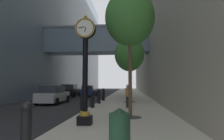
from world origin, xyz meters
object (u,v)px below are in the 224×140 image
at_px(car_black_near, 70,91).
at_px(car_silver_far, 53,95).
at_px(car_blue_mid, 89,91).
at_px(bollard_fifth, 99,96).
at_px(street_tree_mid_near, 129,54).
at_px(trash_bin, 120,129).
at_px(pedestrian_walking, 128,95).
at_px(street_clock, 85,64).
at_px(bollard_sixth, 103,94).
at_px(bollard_fourth, 93,98).
at_px(street_tree_near, 130,18).
at_px(bollard_third, 83,102).
at_px(bollard_nearest, 26,125).

bearing_deg(car_black_near, car_silver_far, -82.15).
bearing_deg(car_blue_mid, bollard_fifth, -75.23).
xyz_separation_m(bollard_fifth, car_silver_far, (-4.35, 1.08, 0.02)).
relative_size(bollard_fifth, street_tree_mid_near, 0.20).
xyz_separation_m(street_tree_mid_near, trash_bin, (-0.30, -14.07, -3.81)).
distance_m(street_tree_mid_near, car_silver_far, 7.87).
xyz_separation_m(trash_bin, pedestrian_walking, (0.17, 9.43, 0.30)).
xyz_separation_m(street_clock, bollard_fifth, (-0.72, 9.08, -1.84)).
xyz_separation_m(bollard_sixth, car_silver_far, (-4.35, -2.04, 0.02)).
xyz_separation_m(bollard_fourth, pedestrian_walking, (2.44, 0.21, 0.21)).
bearing_deg(car_silver_far, street_clock, -63.48).
bearing_deg(trash_bin, car_blue_mid, 102.63).
height_order(bollard_fifth, car_black_near, car_black_near).
bearing_deg(street_tree_near, bollard_sixth, 104.10).
relative_size(trash_bin, pedestrian_walking, 0.65).
height_order(bollard_fifth, trash_bin, bollard_fifth).
bearing_deg(street_tree_mid_near, bollard_fourth, -117.90).
bearing_deg(pedestrian_walking, bollard_third, -126.14).
distance_m(street_tree_near, car_black_near, 20.87).
height_order(street_clock, street_tree_mid_near, street_tree_mid_near).
distance_m(trash_bin, car_silver_far, 14.98).
xyz_separation_m(bollard_sixth, street_tree_mid_near, (2.57, -1.41, 3.72)).
height_order(street_tree_near, car_black_near, street_tree_near).
bearing_deg(bollard_third, pedestrian_walking, 53.86).
height_order(bollard_nearest, car_blue_mid, car_blue_mid).
bearing_deg(car_black_near, pedestrian_walking, -60.36).
relative_size(bollard_fifth, car_blue_mid, 0.29).
distance_m(street_clock, street_tree_near, 3.68).
height_order(bollard_third, bollard_sixth, same).
distance_m(bollard_fourth, car_blue_mid, 16.02).
relative_size(street_tree_mid_near, car_black_near, 1.29).
relative_size(street_clock, car_blue_mid, 1.07).
xyz_separation_m(street_clock, trash_bin, (1.55, -3.27, -1.93)).
bearing_deg(car_black_near, street_tree_mid_near, -49.60).
bearing_deg(bollard_fourth, car_blue_mid, 101.91).
bearing_deg(bollard_nearest, bollard_third, 90.00).
distance_m(street_clock, bollard_fifth, 9.29).
distance_m(street_clock, bollard_third, 3.45).
distance_m(bollard_fifth, trash_bin, 12.56).
xyz_separation_m(bollard_fifth, pedestrian_walking, (2.44, -2.92, 0.21)).
bearing_deg(trash_bin, street_clock, 115.36).
xyz_separation_m(bollard_nearest, bollard_fifth, (0.00, 12.51, 0.00)).
bearing_deg(street_tree_mid_near, car_silver_far, -174.73).
relative_size(street_tree_near, car_blue_mid, 1.52).
bearing_deg(bollard_sixth, car_black_near, 124.54).
height_order(bollard_third, bollard_fourth, same).
distance_m(bollard_fifth, street_tree_near, 8.70).
xyz_separation_m(bollard_fourth, bollard_fifth, (0.00, 3.13, 0.00)).
distance_m(bollard_sixth, street_tree_mid_near, 4.73).
xyz_separation_m(pedestrian_walking, car_blue_mid, (-5.74, 15.47, -0.22)).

